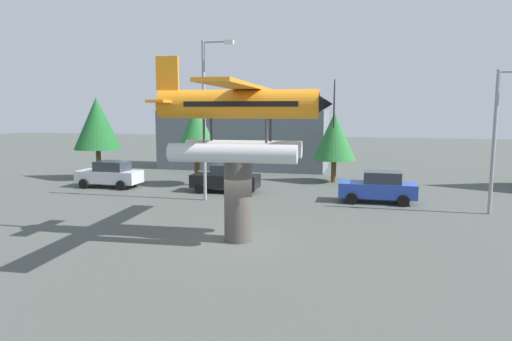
{
  "coord_description": "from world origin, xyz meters",
  "views": [
    {
      "loc": [
        4.86,
        -17.05,
        5.19
      ],
      "look_at": [
        0.0,
        3.0,
        2.42
      ],
      "focal_mm": 32.2,
      "sensor_mm": 36.0,
      "label": 1
    }
  ],
  "objects_px": {
    "floatplane_monument": "(241,117)",
    "car_far_blue": "(378,187)",
    "streetlight_primary": "(207,110)",
    "storefront_building": "(244,139)",
    "tree_east": "(196,129)",
    "car_near_silver": "(110,174)",
    "tree_west": "(97,124)",
    "streetlight_secondary": "(500,131)",
    "car_mid_black": "(226,178)",
    "tree_center_back": "(334,136)",
    "display_pedestal": "(238,201)"
  },
  "relations": [
    {
      "from": "display_pedestal",
      "to": "car_near_silver",
      "type": "xyz_separation_m",
      "value": [
        -11.72,
        10.04,
        -0.73
      ]
    },
    {
      "from": "car_near_silver",
      "to": "tree_center_back",
      "type": "distance_m",
      "value": 15.63
    },
    {
      "from": "car_mid_black",
      "to": "streetlight_primary",
      "type": "height_order",
      "value": "streetlight_primary"
    },
    {
      "from": "car_far_blue",
      "to": "streetlight_primary",
      "type": "height_order",
      "value": "streetlight_primary"
    },
    {
      "from": "car_near_silver",
      "to": "tree_east",
      "type": "bearing_deg",
      "value": -158.08
    },
    {
      "from": "car_far_blue",
      "to": "streetlight_primary",
      "type": "relative_size",
      "value": 0.47
    },
    {
      "from": "car_near_silver",
      "to": "car_far_blue",
      "type": "distance_m",
      "value": 17.31
    },
    {
      "from": "car_far_blue",
      "to": "streetlight_primary",
      "type": "distance_m",
      "value": 10.5
    },
    {
      "from": "storefront_building",
      "to": "tree_east",
      "type": "height_order",
      "value": "tree_east"
    },
    {
      "from": "display_pedestal",
      "to": "tree_west",
      "type": "distance_m",
      "value": 19.79
    },
    {
      "from": "floatplane_monument",
      "to": "tree_west",
      "type": "height_order",
      "value": "floatplane_monument"
    },
    {
      "from": "storefront_building",
      "to": "tree_east",
      "type": "relative_size",
      "value": 2.59
    },
    {
      "from": "streetlight_primary",
      "to": "tree_west",
      "type": "height_order",
      "value": "streetlight_primary"
    },
    {
      "from": "car_far_blue",
      "to": "tree_east",
      "type": "distance_m",
      "value": 12.69
    },
    {
      "from": "car_mid_black",
      "to": "car_far_blue",
      "type": "bearing_deg",
      "value": 173.49
    },
    {
      "from": "floatplane_monument",
      "to": "tree_east",
      "type": "height_order",
      "value": "floatplane_monument"
    },
    {
      "from": "streetlight_primary",
      "to": "tree_east",
      "type": "bearing_deg",
      "value": 117.49
    },
    {
      "from": "tree_west",
      "to": "floatplane_monument",
      "type": "bearing_deg",
      "value": -41.92
    },
    {
      "from": "floatplane_monument",
      "to": "streetlight_secondary",
      "type": "relative_size",
      "value": 1.48
    },
    {
      "from": "storefront_building",
      "to": "tree_center_back",
      "type": "bearing_deg",
      "value": -36.87
    },
    {
      "from": "tree_west",
      "to": "tree_center_back",
      "type": "height_order",
      "value": "tree_west"
    },
    {
      "from": "floatplane_monument",
      "to": "tree_center_back",
      "type": "bearing_deg",
      "value": 77.77
    },
    {
      "from": "car_near_silver",
      "to": "storefront_building",
      "type": "height_order",
      "value": "storefront_building"
    },
    {
      "from": "tree_west",
      "to": "tree_center_back",
      "type": "relative_size",
      "value": 1.21
    },
    {
      "from": "streetlight_primary",
      "to": "car_near_silver",
      "type": "bearing_deg",
      "value": 161.51
    },
    {
      "from": "display_pedestal",
      "to": "floatplane_monument",
      "type": "bearing_deg",
      "value": 3.31
    },
    {
      "from": "car_mid_black",
      "to": "car_far_blue",
      "type": "distance_m",
      "value": 9.28
    },
    {
      "from": "display_pedestal",
      "to": "car_near_silver",
      "type": "relative_size",
      "value": 0.77
    },
    {
      "from": "car_mid_black",
      "to": "tree_center_back",
      "type": "relative_size",
      "value": 0.84
    },
    {
      "from": "tree_east",
      "to": "streetlight_secondary",
      "type": "bearing_deg",
      "value": -15.32
    },
    {
      "from": "display_pedestal",
      "to": "storefront_building",
      "type": "bearing_deg",
      "value": 104.45
    },
    {
      "from": "floatplane_monument",
      "to": "car_far_blue",
      "type": "distance_m",
      "value": 11.31
    },
    {
      "from": "car_mid_black",
      "to": "streetlight_secondary",
      "type": "relative_size",
      "value": 0.59
    },
    {
      "from": "tree_center_back",
      "to": "storefront_building",
      "type": "bearing_deg",
      "value": 143.13
    },
    {
      "from": "storefront_building",
      "to": "streetlight_primary",
      "type": "bearing_deg",
      "value": -83.07
    },
    {
      "from": "car_near_silver",
      "to": "car_mid_black",
      "type": "bearing_deg",
      "value": -179.39
    },
    {
      "from": "streetlight_primary",
      "to": "streetlight_secondary",
      "type": "relative_size",
      "value": 1.27
    },
    {
      "from": "car_mid_black",
      "to": "tree_east",
      "type": "distance_m",
      "value": 4.52
    },
    {
      "from": "car_near_silver",
      "to": "streetlight_secondary",
      "type": "height_order",
      "value": "streetlight_secondary"
    },
    {
      "from": "car_near_silver",
      "to": "streetlight_primary",
      "type": "height_order",
      "value": "streetlight_primary"
    },
    {
      "from": "display_pedestal",
      "to": "tree_east",
      "type": "xyz_separation_m",
      "value": [
        -6.38,
        12.19,
        2.23
      ]
    },
    {
      "from": "streetlight_primary",
      "to": "tree_east",
      "type": "distance_m",
      "value": 5.52
    },
    {
      "from": "floatplane_monument",
      "to": "car_far_blue",
      "type": "bearing_deg",
      "value": 55.76
    },
    {
      "from": "tree_center_back",
      "to": "display_pedestal",
      "type": "bearing_deg",
      "value": -99.38
    },
    {
      "from": "car_far_blue",
      "to": "tree_center_back",
      "type": "xyz_separation_m",
      "value": [
        -2.96,
        6.72,
        2.4
      ]
    },
    {
      "from": "car_far_blue",
      "to": "tree_west",
      "type": "relative_size",
      "value": 0.7
    },
    {
      "from": "tree_east",
      "to": "floatplane_monument",
      "type": "bearing_deg",
      "value": -61.9
    },
    {
      "from": "tree_west",
      "to": "car_near_silver",
      "type": "bearing_deg",
      "value": -48.06
    },
    {
      "from": "floatplane_monument",
      "to": "tree_center_back",
      "type": "height_order",
      "value": "floatplane_monument"
    },
    {
      "from": "display_pedestal",
      "to": "floatplane_monument",
      "type": "xyz_separation_m",
      "value": [
        0.13,
        0.01,
        3.28
      ]
    }
  ]
}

